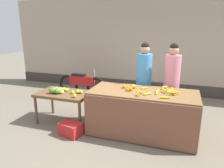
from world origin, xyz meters
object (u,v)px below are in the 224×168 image
vendor_woman_blue_shirt (144,82)px  produce_sack (108,104)px  produce_crate (71,129)px  parked_motorcycle (82,84)px  vendor_woman_pink_shirt (171,84)px

vendor_woman_blue_shirt → produce_sack: size_ratio=3.04×
produce_crate → vendor_woman_blue_shirt: bearing=44.5°
vendor_woman_blue_shirt → parked_motorcycle: 2.43m
vendor_woman_blue_shirt → produce_sack: bearing=-174.3°
produce_crate → produce_sack: 1.22m
vendor_woman_pink_shirt → produce_crate: size_ratio=4.10×
vendor_woman_pink_shirt → produce_sack: vendor_woman_pink_shirt is taller
parked_motorcycle → produce_crate: 2.47m
vendor_woman_pink_shirt → parked_motorcycle: bearing=158.5°
parked_motorcycle → vendor_woman_blue_shirt: bearing=-27.1°
produce_sack → produce_crate: bearing=-109.8°
parked_motorcycle → produce_crate: size_ratio=3.64×
produce_crate → produce_sack: (0.41, 1.13, 0.17)m
vendor_woman_blue_shirt → produce_crate: 1.90m
vendor_woman_blue_shirt → parked_motorcycle: size_ratio=1.13×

